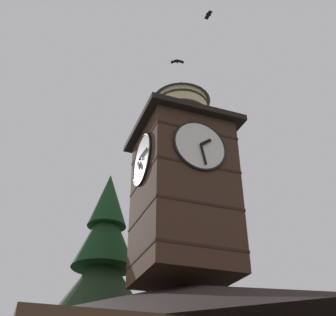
{
  "coord_description": "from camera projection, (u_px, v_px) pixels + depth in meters",
  "views": [
    {
      "loc": [
        6.05,
        12.02,
        2.08
      ],
      "look_at": [
        0.63,
        -2.35,
        11.6
      ],
      "focal_mm": 45.21,
      "sensor_mm": 36.0,
      "label": 1
    }
  ],
  "objects": [
    {
      "name": "moon",
      "position": [
        178.0,
        303.0,
        47.34
      ],
      "size": [
        1.76,
        1.76,
        1.76
      ],
      "color": "silver"
    },
    {
      "name": "clock_tower",
      "position": [
        183.0,
        179.0,
        17.25
      ],
      "size": [
        4.14,
        4.14,
        9.43
      ],
      "color": "#422B1E",
      "rests_on": "building_main"
    },
    {
      "name": "flying_bird_high",
      "position": [
        177.0,
        62.0,
        22.44
      ],
      "size": [
        0.71,
        0.42,
        0.16
      ],
      "color": "black"
    },
    {
      "name": "flying_bird_low",
      "position": [
        208.0,
        15.0,
        19.0
      ],
      "size": [
        0.26,
        0.5,
        0.14
      ],
      "color": "black"
    }
  ]
}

